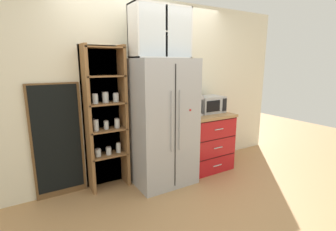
# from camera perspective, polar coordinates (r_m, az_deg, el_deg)

# --- Properties ---
(ground_plane) EXTENTS (10.71, 10.71, 0.00)m
(ground_plane) POSITION_cam_1_polar(r_m,az_deg,el_deg) (3.70, -1.31, -14.72)
(ground_plane) COLOR tan
(wall_back_cream) EXTENTS (5.01, 0.10, 2.55)m
(wall_back_cream) POSITION_cam_1_polar(r_m,az_deg,el_deg) (3.68, -4.51, 5.87)
(wall_back_cream) COLOR silver
(wall_back_cream) RESTS_ON ground
(refrigerator) EXTENTS (0.82, 0.71, 1.73)m
(refrigerator) POSITION_cam_1_polar(r_m,az_deg,el_deg) (3.41, -1.44, -1.60)
(refrigerator) COLOR #ADAFB5
(refrigerator) RESTS_ON ground
(pantry_shelf_column) EXTENTS (0.55, 0.30, 1.90)m
(pantry_shelf_column) POSITION_cam_1_polar(r_m,az_deg,el_deg) (3.37, -14.35, -0.34)
(pantry_shelf_column) COLOR brown
(pantry_shelf_column) RESTS_ON ground
(counter_cabinet) EXTENTS (0.77, 0.63, 0.90)m
(counter_cabinet) POSITION_cam_1_polar(r_m,az_deg,el_deg) (4.01, 8.55, -5.80)
(counter_cabinet) COLOR red
(counter_cabinet) RESTS_ON ground
(microwave) EXTENTS (0.44, 0.33, 0.26)m
(microwave) POSITION_cam_1_polar(r_m,az_deg,el_deg) (3.98, 9.57, 2.57)
(microwave) COLOR #ADAFB5
(microwave) RESTS_ON counter_cabinet
(coffee_maker) EXTENTS (0.17, 0.20, 0.31)m
(coffee_maker) POSITION_cam_1_polar(r_m,az_deg,el_deg) (3.73, 5.98, 2.44)
(coffee_maker) COLOR #B7B7BC
(coffee_maker) RESTS_ON counter_cabinet
(mug_cream) EXTENTS (0.11, 0.08, 0.09)m
(mug_cream) POSITION_cam_1_polar(r_m,az_deg,el_deg) (3.87, 9.00, 1.09)
(mug_cream) COLOR silver
(mug_cream) RESTS_ON counter_cabinet
(bottle_cobalt) EXTENTS (0.07, 0.07, 0.28)m
(bottle_cobalt) POSITION_cam_1_polar(r_m,az_deg,el_deg) (3.95, 7.92, 2.48)
(bottle_cobalt) COLOR navy
(bottle_cobalt) RESTS_ON counter_cabinet
(upper_cabinet) EXTENTS (0.79, 0.32, 0.66)m
(upper_cabinet) POSITION_cam_1_polar(r_m,az_deg,el_deg) (3.38, -1.97, 18.60)
(upper_cabinet) COLOR silver
(upper_cabinet) RESTS_ON refrigerator
(chalkboard_menu) EXTENTS (0.60, 0.04, 1.44)m
(chalkboard_menu) POSITION_cam_1_polar(r_m,az_deg,el_deg) (3.35, -24.17, -5.38)
(chalkboard_menu) COLOR brown
(chalkboard_menu) RESTS_ON ground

